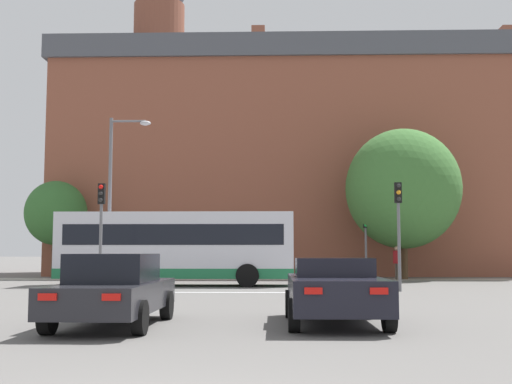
{
  "coord_description": "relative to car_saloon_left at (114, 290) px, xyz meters",
  "views": [
    {
      "loc": [
        1.11,
        -5.49,
        1.51
      ],
      "look_at": [
        0.39,
        20.87,
        3.98
      ],
      "focal_mm": 45.0,
      "sensor_mm": 36.0,
      "label": 1
    }
  ],
  "objects": [
    {
      "name": "tree_kerbside",
      "position": [
        10.5,
        22.76,
        4.29
      ],
      "size": [
        6.39,
        6.39,
        8.39
      ],
      "color": "#4C3823",
      "rests_on": "ground_plane"
    },
    {
      "name": "street_lamp_junction",
      "position": [
        -3.91,
        15.82,
        3.88
      ],
      "size": [
        1.91,
        0.36,
        7.66
      ],
      "color": "slate",
      "rests_on": "ground_plane"
    },
    {
      "name": "car_saloon_left",
      "position": [
        0.0,
        0.0,
        0.0
      ],
      "size": [
        1.94,
        4.54,
        1.47
      ],
      "rotation": [
        0.0,
        0.0,
        -0.01
      ],
      "color": "#232328",
      "rests_on": "ground_plane"
    },
    {
      "name": "bus_crossing_lead",
      "position": [
        -1.11,
        15.78,
        1.01
      ],
      "size": [
        10.47,
        2.7,
        3.26
      ],
      "rotation": [
        0.0,
        0.0,
        1.57
      ],
      "color": "silver",
      "rests_on": "ground_plane"
    },
    {
      "name": "pedestrian_walking_west",
      "position": [
        9.96,
        22.05,
        0.35
      ],
      "size": [
        0.38,
        0.46,
        1.84
      ],
      "rotation": [
        0.0,
        0.0,
        5.2
      ],
      "color": "brown",
      "rests_on": "ground_plane"
    },
    {
      "name": "brick_civic_building",
      "position": [
        5.29,
        31.62,
        7.16
      ],
      "size": [
        33.66,
        11.6,
        22.82
      ],
      "color": "brown",
      "rests_on": "ground_plane"
    },
    {
      "name": "stop_line_strip",
      "position": [
        2.15,
        11.02,
        -0.74
      ],
      "size": [
        8.95,
        0.3,
        0.01
      ],
      "primitive_type": "cube",
      "color": "silver",
      "rests_on": "ground_plane"
    },
    {
      "name": "tree_by_building",
      "position": [
        -9.57,
        24.29,
        3.04
      ],
      "size": [
        3.61,
        3.61,
        5.69
      ],
      "color": "#4C3823",
      "rests_on": "ground_plane"
    },
    {
      "name": "pedestrian_waiting",
      "position": [
        -8.68,
        22.86,
        0.35
      ],
      "size": [
        0.35,
        0.45,
        1.84
      ],
      "rotation": [
        0.0,
        0.0,
        1.95
      ],
      "color": "#333851",
      "rests_on": "ground_plane"
    },
    {
      "name": "traffic_light_near_right",
      "position": [
        8.09,
        11.75,
        2.08
      ],
      "size": [
        0.26,
        0.31,
        4.19
      ],
      "color": "slate",
      "rests_on": "ground_plane"
    },
    {
      "name": "car_roadster_right",
      "position": [
        4.53,
        0.49,
        -0.04
      ],
      "size": [
        2.01,
        4.26,
        1.38
      ],
      "rotation": [
        0.0,
        0.0,
        0.0
      ],
      "color": "black",
      "rests_on": "ground_plane"
    },
    {
      "name": "traffic_light_near_left",
      "position": [
        -3.42,
        11.52,
        2.06
      ],
      "size": [
        0.26,
        0.31,
        4.16
      ],
      "color": "slate",
      "rests_on": "ground_plane"
    },
    {
      "name": "traffic_light_far_right",
      "position": [
        8.26,
        21.87,
        1.71
      ],
      "size": [
        0.26,
        0.31,
        3.61
      ],
      "color": "slate",
      "rests_on": "ground_plane"
    },
    {
      "name": "far_pavement",
      "position": [
        2.15,
        22.6,
        -0.74
      ],
      "size": [
        69.94,
        2.5,
        0.01
      ],
      "primitive_type": "cube",
      "color": "#A09B91",
      "rests_on": "ground_plane"
    },
    {
      "name": "pedestrian_walking_east",
      "position": [
        -8.35,
        22.96,
        0.19
      ],
      "size": [
        0.45,
        0.36,
        1.61
      ],
      "rotation": [
        0.0,
        0.0,
        3.54
      ],
      "color": "black",
      "rests_on": "ground_plane"
    }
  ]
}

